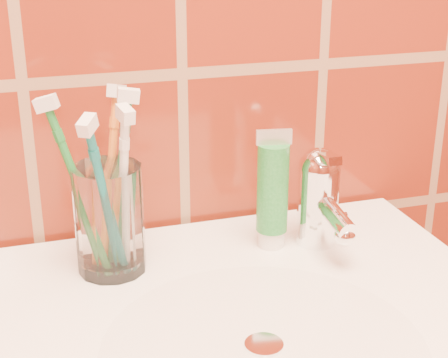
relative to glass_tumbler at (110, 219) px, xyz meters
name	(u,v)px	position (x,y,z in m)	size (l,w,h in m)	color
glass_tumbler	(110,219)	(0.00, 0.00, 0.00)	(0.08, 0.08, 0.12)	white
toothpaste_tube	(272,193)	(0.19, 0.00, 0.01)	(0.04, 0.04, 0.14)	white
faucet	(320,194)	(0.24, -0.01, 0.00)	(0.05, 0.11, 0.12)	white
toothbrush_0	(106,201)	(-0.01, -0.03, 0.03)	(0.05, 0.07, 0.20)	#0C6A6C
toothbrush_1	(120,181)	(0.01, 0.01, 0.04)	(0.05, 0.03, 0.21)	#1C6A40
toothbrush_2	(123,193)	(0.01, -0.01, 0.04)	(0.03, 0.06, 0.20)	white
toothbrush_3	(80,190)	(-0.03, 0.00, 0.04)	(0.07, 0.04, 0.21)	#1F7531
toothbrush_4	(110,178)	(0.01, 0.03, 0.04)	(0.05, 0.06, 0.20)	orange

